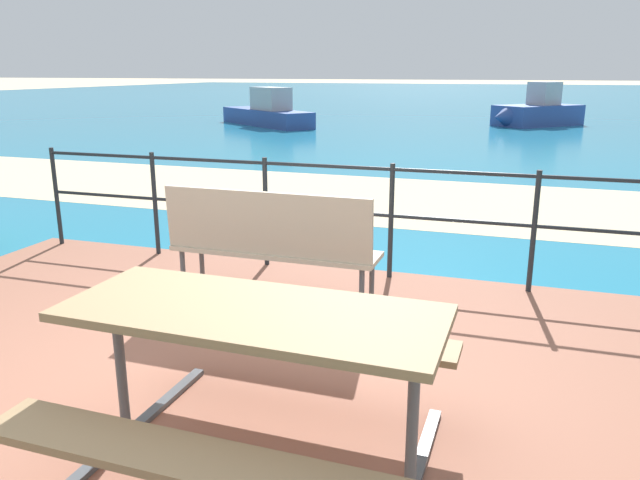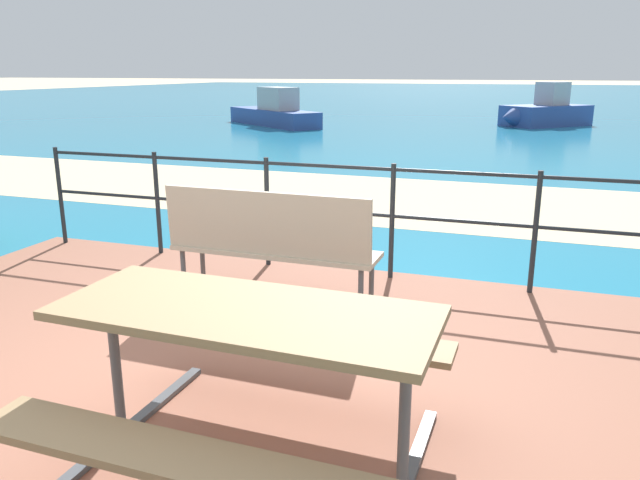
# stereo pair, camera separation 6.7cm
# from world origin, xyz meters

# --- Properties ---
(ground_plane) EXTENTS (240.00, 240.00, 0.00)m
(ground_plane) POSITION_xyz_m (0.00, 0.00, 0.00)
(ground_plane) COLOR beige
(patio_paving) EXTENTS (6.40, 5.20, 0.06)m
(patio_paving) POSITION_xyz_m (0.00, 0.00, 0.03)
(patio_paving) COLOR #935B47
(patio_paving) RESTS_ON ground
(sea_water) EXTENTS (90.00, 90.00, 0.01)m
(sea_water) POSITION_xyz_m (0.00, 40.00, 0.01)
(sea_water) COLOR teal
(sea_water) RESTS_ON ground
(beach_strip) EXTENTS (54.03, 4.03, 0.01)m
(beach_strip) POSITION_xyz_m (0.00, 6.12, 0.01)
(beach_strip) COLOR beige
(beach_strip) RESTS_ON ground
(picnic_table) EXTENTS (1.70, 1.47, 0.79)m
(picnic_table) POSITION_xyz_m (0.57, -0.43, 0.64)
(picnic_table) COLOR #8C704C
(picnic_table) RESTS_ON patio_paving
(park_bench) EXTENTS (1.63, 0.43, 0.93)m
(park_bench) POSITION_xyz_m (-0.13, 1.45, 0.61)
(park_bench) COLOR #BCAD93
(park_bench) RESTS_ON patio_paving
(railing_fence) EXTENTS (5.94, 0.04, 1.02)m
(railing_fence) POSITION_xyz_m (0.00, 2.45, 0.70)
(railing_fence) COLOR #1E2328
(railing_fence) RESTS_ON patio_paving
(boat_near) EXTENTS (3.09, 3.17, 1.44)m
(boat_near) POSITION_xyz_m (2.00, 19.88, 0.45)
(boat_near) COLOR #2D478C
(boat_near) RESTS_ON sea_water
(boat_mid) EXTENTS (4.43, 3.71, 1.28)m
(boat_mid) POSITION_xyz_m (-6.76, 17.08, 0.43)
(boat_mid) COLOR #2D478C
(boat_mid) RESTS_ON sea_water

